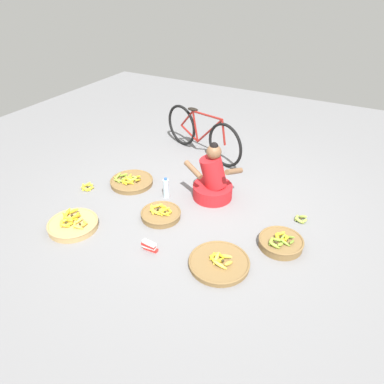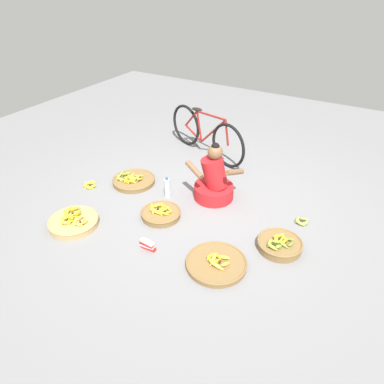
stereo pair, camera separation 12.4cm
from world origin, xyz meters
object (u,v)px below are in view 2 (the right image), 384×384
(bicycle_leaning, at_px, (206,134))
(loose_bananas_mid_right, at_px, (90,185))
(banana_basket_front_right, at_px, (74,222))
(packet_carton_stack, at_px, (148,245))
(banana_basket_back_center, at_px, (134,180))
(banana_basket_near_bicycle, at_px, (161,213))
(water_bottle, at_px, (167,188))
(banana_basket_mid_left, at_px, (216,263))
(loose_bananas_back_right, at_px, (302,221))
(banana_basket_front_center, at_px, (280,244))
(vendor_woman_front, at_px, (214,181))

(bicycle_leaning, xyz_separation_m, loose_bananas_mid_right, (-0.91, -1.69, -0.33))
(banana_basket_front_right, height_order, packet_carton_stack, banana_basket_front_right)
(bicycle_leaning, relative_size, banana_basket_back_center, 2.68)
(bicycle_leaning, xyz_separation_m, banana_basket_near_bicycle, (0.34, -1.76, -0.31))
(banana_basket_back_center, height_order, water_bottle, water_bottle)
(banana_basket_back_center, height_order, packet_carton_stack, banana_basket_back_center)
(banana_basket_mid_left, bearing_deg, loose_bananas_mid_right, 167.66)
(bicycle_leaning, height_order, banana_basket_back_center, bicycle_leaning)
(loose_bananas_back_right, xyz_separation_m, packet_carton_stack, (-1.32, -1.30, 0.03))
(banana_basket_front_center, bearing_deg, bicycle_leaning, 138.13)
(vendor_woman_front, bearing_deg, banana_basket_near_bicycle, -117.40)
(banana_basket_near_bicycle, distance_m, banana_basket_back_center, 0.91)
(bicycle_leaning, height_order, loose_bananas_back_right, bicycle_leaning)
(banana_basket_near_bicycle, distance_m, banana_basket_front_right, 1.04)
(banana_basket_front_right, distance_m, water_bottle, 1.24)
(vendor_woman_front, relative_size, loose_bananas_mid_right, 4.01)
(water_bottle, bearing_deg, banana_basket_back_center, 175.80)
(banana_basket_front_center, bearing_deg, water_bottle, 171.32)
(packet_carton_stack, bearing_deg, banana_basket_front_right, -174.34)
(banana_basket_back_center, relative_size, water_bottle, 2.08)
(loose_bananas_back_right, relative_size, water_bottle, 0.54)
(water_bottle, xyz_separation_m, packet_carton_stack, (0.39, -0.98, -0.08))
(banana_basket_back_center, bearing_deg, banana_basket_front_center, -7.47)
(banana_basket_near_bicycle, distance_m, packet_carton_stack, 0.60)
(banana_basket_mid_left, relative_size, packet_carton_stack, 3.49)
(bicycle_leaning, height_order, banana_basket_near_bicycle, bicycle_leaning)
(banana_basket_near_bicycle, height_order, banana_basket_back_center, banana_basket_near_bicycle)
(water_bottle, bearing_deg, banana_basket_near_bicycle, -66.61)
(vendor_woman_front, xyz_separation_m, banana_basket_front_center, (1.08, -0.53, -0.19))
(loose_bananas_mid_right, relative_size, packet_carton_stack, 1.09)
(banana_basket_near_bicycle, relative_size, loose_bananas_mid_right, 2.48)
(banana_basket_near_bicycle, relative_size, water_bottle, 1.71)
(banana_basket_front_right, bearing_deg, banana_basket_back_center, 89.34)
(banana_basket_front_center, height_order, loose_bananas_back_right, banana_basket_front_center)
(loose_bananas_mid_right, bearing_deg, packet_carton_stack, -23.52)
(vendor_woman_front, bearing_deg, banana_basket_front_center, -26.26)
(bicycle_leaning, bearing_deg, vendor_woman_front, -56.58)
(vendor_woman_front, bearing_deg, bicycle_leaning, 123.42)
(banana_basket_mid_left, bearing_deg, banana_basket_front_center, 50.75)
(banana_basket_front_right, bearing_deg, loose_bananas_mid_right, 121.48)
(vendor_woman_front, height_order, bicycle_leaning, vendor_woman_front)
(vendor_woman_front, height_order, water_bottle, vendor_woman_front)
(banana_basket_near_bicycle, bearing_deg, vendor_woman_front, 62.60)
(loose_bananas_back_right, bearing_deg, banana_basket_front_right, -149.02)
(banana_basket_front_center, height_order, packet_carton_stack, banana_basket_front_center)
(vendor_woman_front, height_order, banana_basket_front_center, vendor_woman_front)
(banana_basket_near_bicycle, distance_m, banana_basket_front_center, 1.45)
(vendor_woman_front, bearing_deg, banana_basket_mid_left, -61.42)
(banana_basket_near_bicycle, xyz_separation_m, water_bottle, (-0.18, 0.41, 0.09))
(banana_basket_mid_left, xyz_separation_m, packet_carton_stack, (-0.76, -0.15, 0.02))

